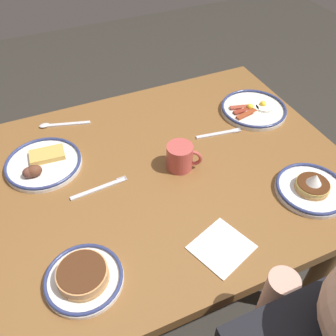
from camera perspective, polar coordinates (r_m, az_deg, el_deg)
The scene contains 11 objects.
ground_plane at distance 1.86m, azimuth -0.06°, elevation -16.70°, with size 6.00×6.00×0.00m, color #302C26.
dining_table at distance 1.33m, azimuth -0.07°, elevation -3.31°, with size 1.22×0.98×0.75m.
plate_near_main at distance 1.32m, azimuth -18.88°, elevation 0.68°, with size 0.26×0.26×0.05m.
plate_center_pancakes at distance 1.25m, azimuth 21.42°, elevation -2.91°, with size 0.23×0.23×0.08m.
plate_far_companion at distance 1.53m, azimuth 13.16°, elevation 8.92°, with size 0.26×0.26×0.04m.
plate_far_side at distance 1.00m, azimuth -13.02°, elevation -16.21°, with size 0.21×0.21×0.05m.
coffee_mug at distance 1.23m, azimuth 1.95°, elevation 1.79°, with size 0.11×0.09×0.09m.
paper_napkin at distance 1.06m, azimuth 8.33°, elevation -12.10°, with size 0.15×0.14×0.00m, color white.
fork_near at distance 1.40m, azimuth 7.92°, elevation 5.32°, with size 0.18×0.04×0.01m.
fork_far at distance 1.21m, azimuth -10.62°, elevation -3.06°, with size 0.19×0.03×0.01m.
tea_spoon at distance 1.49m, azimuth -16.80°, elevation 6.47°, with size 0.19×0.07×0.01m.
Camera 1 is at (0.36, 0.82, 1.63)m, focal length 39.19 mm.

